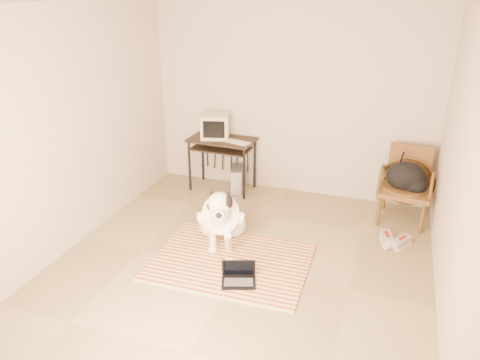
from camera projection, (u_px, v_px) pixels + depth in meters
The scene contains 17 objects.
floor at pixel (239, 269), 5.07m from camera, with size 4.50×4.50×0.00m, color #918059.
ceiling at pixel (238, 3), 4.01m from camera, with size 4.50×4.50×0.00m, color white.
wall_back at pixel (291, 101), 6.50m from camera, with size 4.50×4.50×0.00m, color #C1B39E.
wall_front at pixel (105, 280), 2.58m from camera, with size 4.50×4.50×0.00m, color #C1B39E.
wall_left at pixel (67, 132), 5.14m from camera, with size 4.50×4.50×0.00m, color #C1B39E.
wall_right at pixel (462, 177), 3.94m from camera, with size 4.50×4.50×0.00m, color #C1B39E.
rug at pixel (231, 261), 5.19m from camera, with size 1.73×1.33×0.02m.
dog at pixel (222, 218), 5.44m from camera, with size 0.65×1.07×0.85m.
laptop at pixel (239, 276), 4.80m from camera, with size 0.41×0.35×0.24m.
computer_desk at pixel (222, 146), 6.78m from camera, with size 0.96×0.57×0.78m.
crt_monitor at pixel (215, 126), 6.74m from camera, with size 0.47×0.46×0.35m.
desk_keyboard at pixel (238, 142), 6.57m from camera, with size 0.36×0.13×0.02m, color beige.
pc_tower at pixel (237, 179), 6.92m from camera, with size 0.25×0.42×0.36m.
rattan_chair at pixel (406, 185), 5.98m from camera, with size 0.68×0.66×0.95m.
backpack at pixel (407, 178), 5.85m from camera, with size 0.51×0.41×0.36m.
sneaker_left at pixel (387, 239), 5.57m from camera, with size 0.19×0.32×0.11m.
sneaker_right at pixel (401, 242), 5.50m from camera, with size 0.25×0.31×0.10m.
Camera 1 is at (1.41, -4.05, 2.86)m, focal length 35.00 mm.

